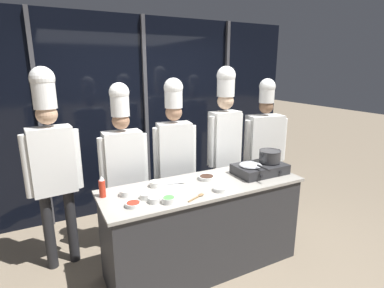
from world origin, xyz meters
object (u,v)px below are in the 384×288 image
(squeeze_bottle_chili, at_px, (102,187))
(chef_head, at_px, (52,155))
(prep_bowl_chili_flakes, at_px, (133,204))
(chef_pastry, at_px, (225,133))
(frying_pan, at_px, (251,163))
(serving_spoon_slotted, at_px, (199,196))
(prep_bowl_rice, at_px, (154,200))
(prep_bowl_garlic, at_px, (220,189))
(chef_sous, at_px, (123,157))
(prep_bowl_ginger, at_px, (156,183))
(prep_bowl_scallions, at_px, (169,200))
(prep_bowl_shrimp, at_px, (126,192))
(portable_stove, at_px, (260,169))
(serving_spoon_solid, at_px, (178,183))
(chef_apprentice, at_px, (264,140))
(chef_line, at_px, (174,147))
(prep_bowl_soy_glaze, at_px, (207,177))
(stock_pot, at_px, (270,156))
(prep_bowl_noodles, at_px, (146,196))

(squeeze_bottle_chili, bearing_deg, chef_head, 122.77)
(prep_bowl_chili_flakes, bearing_deg, chef_pastry, 29.02)
(frying_pan, distance_m, serving_spoon_slotted, 0.78)
(prep_bowl_rice, bearing_deg, prep_bowl_garlic, -4.37)
(prep_bowl_garlic, xyz_separation_m, prep_bowl_chili_flakes, (-0.81, 0.06, -0.00))
(serving_spoon_slotted, distance_m, chef_sous, 1.03)
(prep_bowl_chili_flakes, xyz_separation_m, prep_bowl_ginger, (0.31, 0.31, 0.01))
(prep_bowl_garlic, bearing_deg, serving_spoon_slotted, -173.99)
(prep_bowl_garlic, height_order, prep_bowl_scallions, prep_bowl_scallions)
(prep_bowl_scallions, xyz_separation_m, prep_bowl_shrimp, (-0.28, 0.31, -0.00))
(chef_head, relative_size, chef_pastry, 1.00)
(squeeze_bottle_chili, bearing_deg, portable_stove, -5.95)
(serving_spoon_slotted, height_order, chef_sous, chef_sous)
(prep_bowl_scallions, bearing_deg, prep_bowl_ginger, 85.74)
(serving_spoon_solid, bearing_deg, squeeze_bottle_chili, 178.00)
(squeeze_bottle_chili, xyz_separation_m, serving_spoon_slotted, (0.75, -0.39, -0.09))
(serving_spoon_slotted, relative_size, chef_apprentice, 0.11)
(chef_apprentice, bearing_deg, chef_line, 11.64)
(prep_bowl_scallions, relative_size, chef_sous, 0.06)
(prep_bowl_soy_glaze, relative_size, prep_bowl_rice, 1.75)
(chef_line, height_order, chef_apprentice, chef_line)
(prep_bowl_soy_glaze, height_order, serving_spoon_slotted, prep_bowl_soy_glaze)
(portable_stove, distance_m, chef_head, 2.12)
(frying_pan, relative_size, prep_bowl_soy_glaze, 2.39)
(chef_head, relative_size, chef_apprentice, 1.08)
(stock_pot, xyz_separation_m, prep_bowl_soy_glaze, (-0.72, 0.12, -0.16))
(prep_bowl_rice, xyz_separation_m, serving_spoon_solid, (0.36, 0.29, -0.02))
(stock_pot, relative_size, squeeze_bottle_chili, 1.31)
(stock_pot, xyz_separation_m, serving_spoon_solid, (-1.03, 0.14, -0.17))
(prep_bowl_scallions, distance_m, chef_head, 1.27)
(portable_stove, xyz_separation_m, stock_pot, (0.13, 0.00, 0.13))
(serving_spoon_slotted, relative_size, chef_line, 0.10)
(stock_pot, height_order, chef_head, chef_head)
(frying_pan, distance_m, prep_bowl_garlic, 0.55)
(frying_pan, bearing_deg, chef_head, 158.55)
(prep_bowl_soy_glaze, bearing_deg, frying_pan, -14.71)
(prep_bowl_garlic, distance_m, prep_bowl_scallions, 0.52)
(stock_pot, distance_m, chef_line, 1.07)
(prep_bowl_noodles, relative_size, chef_head, 0.05)
(portable_stove, xyz_separation_m, prep_bowl_garlic, (-0.63, -0.20, -0.03))
(prep_bowl_rice, bearing_deg, frying_pan, 7.28)
(prep_bowl_soy_glaze, bearing_deg, chef_pastry, 43.38)
(prep_bowl_ginger, distance_m, prep_bowl_shrimp, 0.32)
(prep_bowl_noodles, bearing_deg, prep_bowl_chili_flakes, -147.05)
(frying_pan, distance_m, prep_bowl_rice, 1.15)
(frying_pan, relative_size, chef_line, 0.21)
(prep_bowl_garlic, xyz_separation_m, prep_bowl_shrimp, (-0.80, 0.30, 0.01))
(stock_pot, xyz_separation_m, prep_bowl_ginger, (-1.25, 0.18, -0.15))
(chef_head, bearing_deg, prep_bowl_scallions, 126.45)
(portable_stove, distance_m, chef_apprentice, 0.93)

